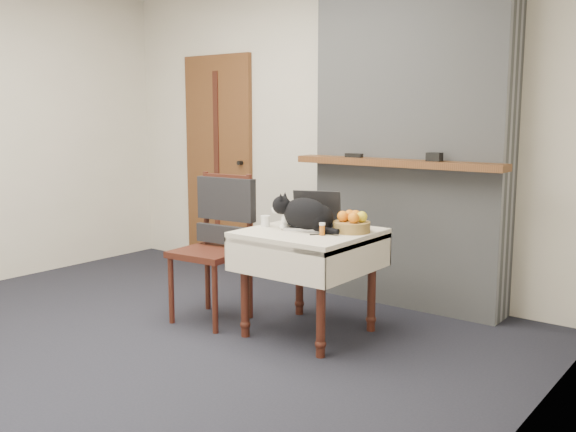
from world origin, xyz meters
The scene contains 12 objects.
ground centered at (0.00, 0.00, 0.00)m, with size 4.50×4.50×0.00m, color black.
room_shell centered at (0.00, 0.46, 1.76)m, with size 4.52×4.01×2.61m.
door centered at (-1.20, 1.97, 1.00)m, with size 0.82×0.10×2.00m.
chimney centered at (0.90, 1.85, 1.30)m, with size 1.62×0.48×2.60m.
side_table centered at (0.71, 0.81, 0.59)m, with size 0.78×0.78×0.70m.
laptop centered at (0.68, 0.91, 0.76)m, with size 0.40×0.37×0.24m.
cat centered at (0.70, 0.79, 0.80)m, with size 0.51×0.28×0.24m.
cream_jar centered at (0.39, 0.74, 0.74)m, with size 0.07×0.07×0.07m, color silver.
pill_bottle centered at (0.88, 0.71, 0.74)m, with size 0.04×0.04×0.08m.
fruit_basket centered at (0.96, 0.92, 0.76)m, with size 0.24×0.24×0.14m.
desk_clutter centered at (0.89, 0.81, 0.70)m, with size 0.14×0.02×0.01m, color black.
chair centered at (-0.01, 0.72, 0.66)m, with size 0.50×0.49×1.03m.
Camera 1 is at (3.09, -2.53, 1.45)m, focal length 40.00 mm.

